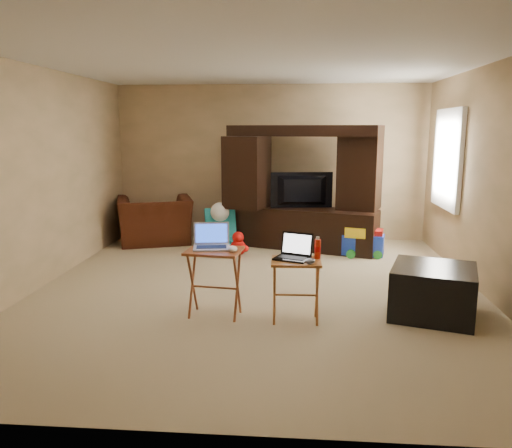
# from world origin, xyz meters

# --- Properties ---
(floor) EXTENTS (5.50, 5.50, 0.00)m
(floor) POSITION_xyz_m (0.00, 0.00, 0.00)
(floor) COLOR tan
(floor) RESTS_ON ground
(ceiling) EXTENTS (5.50, 5.50, 0.00)m
(ceiling) POSITION_xyz_m (0.00, 0.00, 2.50)
(ceiling) COLOR silver
(ceiling) RESTS_ON ground
(wall_back) EXTENTS (5.00, 0.00, 5.00)m
(wall_back) POSITION_xyz_m (0.00, 2.75, 1.25)
(wall_back) COLOR tan
(wall_back) RESTS_ON ground
(wall_front) EXTENTS (5.00, 0.00, 5.00)m
(wall_front) POSITION_xyz_m (0.00, -2.75, 1.25)
(wall_front) COLOR tan
(wall_front) RESTS_ON ground
(wall_left) EXTENTS (0.00, 5.50, 5.50)m
(wall_left) POSITION_xyz_m (-2.50, 0.00, 1.25)
(wall_left) COLOR tan
(wall_left) RESTS_ON ground
(wall_right) EXTENTS (0.00, 5.50, 5.50)m
(wall_right) POSITION_xyz_m (2.50, 0.00, 1.25)
(wall_right) COLOR tan
(wall_right) RESTS_ON ground
(window_pane) EXTENTS (0.00, 1.20, 1.20)m
(window_pane) POSITION_xyz_m (2.48, 1.55, 1.40)
(window_pane) COLOR white
(window_pane) RESTS_ON ground
(window_frame) EXTENTS (0.06, 1.14, 1.34)m
(window_frame) POSITION_xyz_m (2.46, 1.55, 1.40)
(window_frame) COLOR white
(window_frame) RESTS_ON ground
(entertainment_center) EXTENTS (2.32, 1.26, 1.85)m
(entertainment_center) POSITION_xyz_m (0.52, 2.08, 0.93)
(entertainment_center) COLOR black
(entertainment_center) RESTS_ON floor
(television) EXTENTS (0.95, 0.26, 0.54)m
(television) POSITION_xyz_m (0.52, 2.04, 0.89)
(television) COLOR black
(television) RESTS_ON entertainment_center
(recliner) EXTENTS (1.39, 1.30, 0.73)m
(recliner) POSITION_xyz_m (-1.81, 2.23, 0.37)
(recliner) COLOR #4B1C10
(recliner) RESTS_ON floor
(child_rocker) EXTENTS (0.60, 0.65, 0.62)m
(child_rocker) POSITION_xyz_m (-0.73, 1.84, 0.31)
(child_rocker) COLOR teal
(child_rocker) RESTS_ON floor
(plush_toy) EXTENTS (0.32, 0.26, 0.35)m
(plush_toy) POSITION_xyz_m (-0.40, 1.54, 0.18)
(plush_toy) COLOR red
(plush_toy) RESTS_ON floor
(push_toy) EXTENTS (0.66, 0.54, 0.44)m
(push_toy) POSITION_xyz_m (1.39, 1.65, 0.22)
(push_toy) COLOR #1838C7
(push_toy) RESTS_ON floor
(ottoman) EXTENTS (0.96, 0.96, 0.49)m
(ottoman) POSITION_xyz_m (1.77, -0.65, 0.25)
(ottoman) COLOR black
(ottoman) RESTS_ON floor
(tray_table_left) EXTENTS (0.56, 0.47, 0.67)m
(tray_table_left) POSITION_xyz_m (-0.35, -0.84, 0.33)
(tray_table_left) COLOR brown
(tray_table_left) RESTS_ON floor
(tray_table_right) EXTENTS (0.47, 0.38, 0.60)m
(tray_table_right) POSITION_xyz_m (0.43, -0.91, 0.30)
(tray_table_right) COLOR #A16927
(tray_table_right) RESTS_ON floor
(laptop_left) EXTENTS (0.39, 0.34, 0.24)m
(laptop_left) POSITION_xyz_m (-0.38, -0.81, 0.79)
(laptop_left) COLOR #B9BABE
(laptop_left) RESTS_ON tray_table_left
(laptop_right) EXTENTS (0.39, 0.36, 0.24)m
(laptop_right) POSITION_xyz_m (0.39, -0.89, 0.72)
(laptop_right) COLOR black
(laptop_right) RESTS_ON tray_table_right
(mouse_left) EXTENTS (0.11, 0.15, 0.06)m
(mouse_left) POSITION_xyz_m (-0.16, -0.91, 0.69)
(mouse_left) COLOR white
(mouse_left) RESTS_ON tray_table_left
(mouse_right) EXTENTS (0.12, 0.14, 0.05)m
(mouse_right) POSITION_xyz_m (0.56, -1.03, 0.62)
(mouse_right) COLOR #3E3D42
(mouse_right) RESTS_ON tray_table_right
(water_bottle) EXTENTS (0.06, 0.06, 0.18)m
(water_bottle) POSITION_xyz_m (0.63, -0.83, 0.69)
(water_bottle) COLOR red
(water_bottle) RESTS_ON tray_table_right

